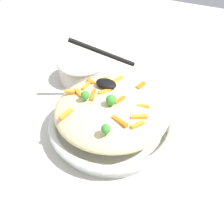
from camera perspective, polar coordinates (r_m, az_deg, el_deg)
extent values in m
plane|color=beige|center=(0.65, 0.00, -4.52)|extent=(2.40, 2.40, 0.00)
cylinder|color=silver|center=(0.64, 0.00, -3.69)|extent=(0.30, 0.30, 0.03)
torus|color=silver|center=(0.62, 0.00, -2.14)|extent=(0.33, 0.33, 0.02)
torus|color=black|center=(0.62, 0.00, -1.85)|extent=(0.32, 0.32, 0.00)
ellipsoid|color=beige|center=(0.60, 0.00, 0.68)|extent=(0.29, 0.29, 0.07)
cube|color=orange|center=(0.62, -6.28, 6.21)|extent=(0.01, 0.04, 0.01)
cube|color=orange|center=(0.58, -4.51, 4.13)|extent=(0.02, 0.04, 0.01)
cube|color=orange|center=(0.52, 1.85, -2.25)|extent=(0.04, 0.02, 0.01)
cube|color=orange|center=(0.65, 1.30, 7.78)|extent=(0.02, 0.04, 0.01)
cube|color=orange|center=(0.56, 7.52, 1.42)|extent=(0.03, 0.02, 0.01)
cube|color=orange|center=(0.63, 6.93, 6.36)|extent=(0.02, 0.03, 0.01)
cube|color=orange|center=(0.59, -1.75, 4.91)|extent=(0.03, 0.03, 0.01)
cube|color=orange|center=(0.57, 2.08, 3.19)|extent=(0.02, 0.03, 0.01)
cube|color=orange|center=(0.51, 6.17, -2.96)|extent=(0.02, 0.03, 0.01)
cube|color=orange|center=(0.60, -7.90, 4.44)|extent=(0.04, 0.02, 0.01)
cube|color=orange|center=(0.55, -11.04, -0.39)|extent=(0.01, 0.04, 0.01)
cube|color=orange|center=(0.53, 6.55, -1.16)|extent=(0.03, 0.03, 0.01)
cube|color=orange|center=(0.64, -5.08, 7.32)|extent=(0.03, 0.02, 0.01)
cube|color=orange|center=(0.61, -10.04, 4.87)|extent=(0.03, 0.02, 0.01)
cube|color=orange|center=(0.63, -1.21, 7.20)|extent=(0.03, 0.04, 0.01)
cylinder|color=#377928|center=(0.55, -0.26, 1.91)|extent=(0.01, 0.01, 0.01)
sphere|color=#3D8E33|center=(0.54, -0.26, 2.88)|extent=(0.02, 0.02, 0.02)
cylinder|color=#377928|center=(0.57, -6.37, 3.05)|extent=(0.01, 0.01, 0.01)
sphere|color=#3D8E33|center=(0.57, -6.46, 4.01)|extent=(0.02, 0.02, 0.02)
cylinder|color=#377928|center=(0.49, -1.45, -4.98)|extent=(0.01, 0.01, 0.01)
sphere|color=#3D8E33|center=(0.48, -1.47, -4.05)|extent=(0.02, 0.02, 0.02)
ellipsoid|color=black|center=(0.61, -1.42, 6.80)|extent=(0.06, 0.04, 0.02)
cylinder|color=black|center=(0.66, -2.20, 14.01)|extent=(0.15, 0.12, 0.09)
cylinder|color=beige|center=(0.83, -7.28, 9.75)|extent=(0.15, 0.15, 0.07)
torus|color=beige|center=(0.82, -7.45, 11.47)|extent=(0.16, 0.16, 0.01)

